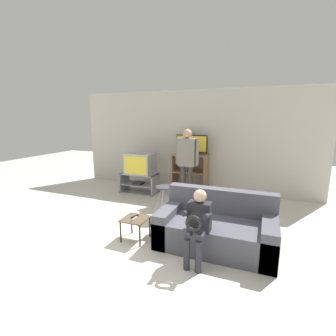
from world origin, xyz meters
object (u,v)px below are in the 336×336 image
(person_standing_adult, at_px, (187,158))
(person_seated_child, at_px, (198,221))
(television_flat, at_px, (192,145))
(remote_control_black, at_px, (135,216))
(media_shelf, at_px, (190,173))
(folding_stool, at_px, (165,192))
(television_main, at_px, (140,164))
(remote_control_white, at_px, (135,219))
(couch, at_px, (216,228))
(tv_stand, at_px, (139,183))
(snack_table, at_px, (135,221))

(person_standing_adult, distance_m, person_seated_child, 2.47)
(television_flat, height_order, remote_control_black, television_flat)
(media_shelf, bearing_deg, folding_stool, -88.79)
(person_standing_adult, bearing_deg, folding_stool, -94.79)
(television_main, distance_m, remote_control_white, 2.60)
(television_flat, relative_size, couch, 0.48)
(folding_stool, bearing_deg, person_seated_child, -51.18)
(television_main, distance_m, television_flat, 1.38)
(media_shelf, relative_size, folding_stool, 1.60)
(television_flat, xyz_separation_m, person_standing_adult, (0.11, -0.72, -0.22))
(person_standing_adult, bearing_deg, couch, -59.62)
(television_flat, bearing_deg, tv_stand, -156.95)
(tv_stand, height_order, snack_table, tv_stand)
(couch, bearing_deg, snack_table, -166.14)
(tv_stand, distance_m, media_shelf, 1.33)
(tv_stand, xyz_separation_m, person_seated_child, (2.21, -2.47, 0.33))
(remote_control_black, bearing_deg, tv_stand, 132.13)
(media_shelf, xyz_separation_m, person_standing_adult, (0.13, -0.70, 0.49))
(person_seated_child, bearing_deg, remote_control_black, 166.50)
(folding_stool, bearing_deg, tv_stand, 134.32)
(folding_stool, bearing_deg, snack_table, -95.52)
(television_flat, relative_size, remote_control_black, 5.55)
(television_main, relative_size, couch, 0.41)
(tv_stand, distance_m, remote_control_white, 2.57)
(television_flat, relative_size, remote_control_white, 5.55)
(television_main, distance_m, media_shelf, 1.30)
(remote_control_black, bearing_deg, folding_stool, 97.90)
(tv_stand, distance_m, snack_table, 2.53)
(media_shelf, relative_size, remote_control_white, 6.94)
(person_standing_adult, bearing_deg, tv_stand, 171.35)
(remote_control_black, bearing_deg, television_main, 131.38)
(television_flat, bearing_deg, television_main, -157.18)
(tv_stand, relative_size, couch, 0.56)
(television_main, distance_m, person_seated_child, 3.31)
(television_main, relative_size, folding_stool, 1.09)
(remote_control_black, height_order, person_seated_child, person_seated_child)
(television_main, bearing_deg, person_standing_adult, -9.57)
(tv_stand, height_order, couch, couch)
(remote_control_black, distance_m, person_standing_adult, 2.12)
(tv_stand, distance_m, television_flat, 1.65)
(folding_stool, relative_size, couch, 0.37)
(couch, distance_m, person_standing_adult, 2.15)
(snack_table, height_order, remote_control_black, remote_control_black)
(television_flat, bearing_deg, media_shelf, -132.50)
(snack_table, bearing_deg, television_main, 116.33)
(folding_stool, height_order, couch, couch)
(remote_control_black, relative_size, person_standing_adult, 0.09)
(remote_control_black, distance_m, couch, 1.27)
(media_shelf, height_order, folding_stool, media_shelf)
(media_shelf, xyz_separation_m, remote_control_white, (-0.05, -2.79, -0.14))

